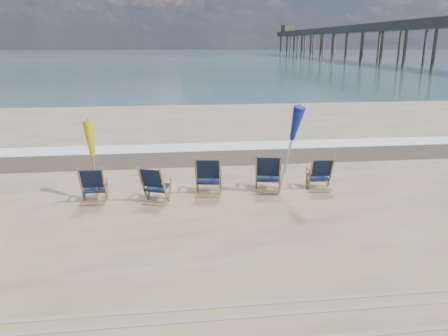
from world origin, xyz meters
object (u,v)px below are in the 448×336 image
object	(u,v)px
beach_chair_2	(220,176)
beach_chair_4	(331,174)
beach_chair_0	(104,185)
umbrella_blue	(289,125)
umbrella_yellow	(92,143)
beach_chair_3	(280,174)
fishing_pier	(376,38)
beach_chair_1	(163,185)

from	to	relation	value
beach_chair_2	beach_chair_4	xyz separation A→B (m)	(2.97, 0.03, -0.06)
beach_chair_0	beach_chair_2	world-z (taller)	beach_chair_2
umbrella_blue	umbrella_yellow	bearing A→B (deg)	176.91
beach_chair_2	umbrella_blue	xyz separation A→B (m)	(1.69, -0.27, 1.32)
beach_chair_3	umbrella_blue	bearing A→B (deg)	125.76
beach_chair_4	fishing_pier	size ratio (longest dim) A/B	0.01
beach_chair_1	fishing_pier	xyz separation A→B (m)	(39.48, 71.76, 4.15)
beach_chair_0	beach_chair_2	distance (m)	2.88
umbrella_yellow	beach_chair_2	bearing A→B (deg)	0.18
beach_chair_4	umbrella_yellow	bearing A→B (deg)	5.11
beach_chair_0	umbrella_yellow	bearing A→B (deg)	-36.99
umbrella_yellow	umbrella_blue	distance (m)	4.82
beach_chair_0	umbrella_yellow	xyz separation A→B (m)	(-0.24, 0.18, 1.00)
umbrella_yellow	fishing_pier	world-z (taller)	fishing_pier
beach_chair_1	beach_chair_2	size ratio (longest dim) A/B	0.91
beach_chair_3	fishing_pier	xyz separation A→B (m)	(36.47, 71.31, 4.10)
beach_chair_0	umbrella_yellow	distance (m)	1.04
beach_chair_4	fishing_pier	xyz separation A→B (m)	(35.07, 71.29, 4.16)
beach_chair_2	umbrella_yellow	world-z (taller)	umbrella_yellow
beach_chair_1	beach_chair_3	distance (m)	3.04
umbrella_blue	fishing_pier	distance (m)	80.34
beach_chair_3	umbrella_yellow	size ratio (longest dim) A/B	0.55
beach_chair_2	fishing_pier	world-z (taller)	fishing_pier
beach_chair_4	umbrella_yellow	size ratio (longest dim) A/B	0.49
umbrella_blue	beach_chair_2	bearing A→B (deg)	170.94
beach_chair_0	beach_chair_1	bearing A→B (deg)	170.48
beach_chair_1	beach_chair_4	size ratio (longest dim) A/B	1.02
beach_chair_1	beach_chair_4	world-z (taller)	beach_chair_1
beach_chair_0	beach_chair_4	size ratio (longest dim) A/B	1.01
beach_chair_4	umbrella_blue	size ratio (longest dim) A/B	0.41
umbrella_blue	beach_chair_1	bearing A→B (deg)	-176.77
beach_chair_2	umbrella_blue	distance (m)	2.16
beach_chair_4	umbrella_blue	bearing A→B (deg)	17.86
umbrella_yellow	beach_chair_4	bearing A→B (deg)	0.37
fishing_pier	beach_chair_2	bearing A→B (deg)	-118.08
umbrella_yellow	umbrella_blue	size ratio (longest dim) A/B	0.83
beach_chair_0	fishing_pier	distance (m)	82.49
beach_chair_2	beach_chair_0	bearing A→B (deg)	13.25
beach_chair_0	fishing_pier	world-z (taller)	fishing_pier
beach_chair_1	beach_chair_2	xyz separation A→B (m)	(1.44, 0.45, 0.05)
beach_chair_1	fishing_pier	distance (m)	82.01
umbrella_yellow	fishing_pier	xyz separation A→B (m)	(41.15, 71.33, 3.16)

